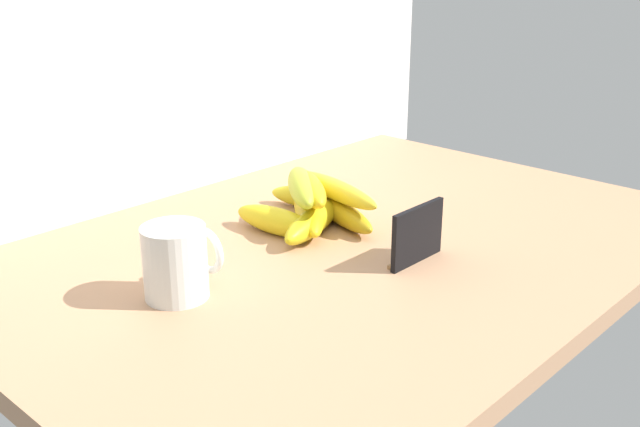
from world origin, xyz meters
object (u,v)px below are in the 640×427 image
object	(u,v)px
banana_1	(340,212)
coffee_mug	(177,262)
chalkboard_sign	(417,236)
banana_2	(313,221)
banana_6	(336,189)
banana_0	(309,211)
banana_3	(277,221)
banana_7	(303,187)
banana_5	(310,188)
banana_4	(313,198)

from	to	relation	value
banana_1	coffee_mug	bearing A→B (deg)	-175.90
chalkboard_sign	banana_1	xyz separation A→B (cm)	(4.19, 18.37, -1.97)
banana_2	banana_6	bearing A→B (deg)	9.60
chalkboard_sign	banana_0	world-z (taller)	chalkboard_sign
chalkboard_sign	coffee_mug	xyz separation A→B (cm)	(-29.88, 15.93, 0.99)
banana_0	banana_3	xyz separation A→B (cm)	(-6.52, 0.64, -0.07)
chalkboard_sign	banana_6	distance (cm)	19.78
banana_1	banana_3	xyz separation A→B (cm)	(-10.34, 3.96, 0.23)
banana_7	chalkboard_sign	bearing A→B (deg)	-88.37
banana_1	banana_5	bearing A→B (deg)	150.82
banana_0	banana_4	distance (cm)	7.05
banana_6	banana_3	bearing A→B (deg)	163.50
coffee_mug	banana_1	bearing A→B (deg)	4.10
chalkboard_sign	banana_2	size ratio (longest dim) A/B	0.60
banana_2	banana_5	distance (cm)	5.45
banana_7	coffee_mug	bearing A→B (deg)	-168.39
banana_0	banana_1	distance (cm)	5.06
coffee_mug	banana_7	xyz separation A→B (cm)	(29.26, 6.01, 1.65)
banana_3	banana_1	bearing A→B (deg)	-20.94
banana_5	banana_0	bearing A→B (deg)	55.69
banana_3	banana_4	bearing A→B (deg)	16.69
banana_2	banana_7	size ratio (longest dim) A/B	1.06
chalkboard_sign	banana_2	bearing A→B (deg)	97.01
coffee_mug	banana_5	world-z (taller)	coffee_mug
banana_0	banana_7	size ratio (longest dim) A/B	1.20
banana_2	banana_3	distance (cm)	5.71
banana_6	banana_0	bearing A→B (deg)	147.63
banana_4	banana_7	bearing A→B (deg)	-148.59
coffee_mug	banana_6	size ratio (longest dim) A/B	0.47
chalkboard_sign	banana_1	distance (cm)	18.95
banana_5	banana_6	size ratio (longest dim) A/B	0.78
coffee_mug	banana_2	distance (cm)	27.88
chalkboard_sign	coffee_mug	bearing A→B (deg)	151.94
banana_1	banana_4	bearing A→B (deg)	76.82
banana_1	banana_3	size ratio (longest dim) A/B	1.24
banana_6	banana_5	bearing A→B (deg)	160.43
banana_1	banana_4	world-z (taller)	same
banana_0	banana_5	bearing A→B (deg)	-124.31
coffee_mug	banana_7	world-z (taller)	coffee_mug
banana_3	banana_7	size ratio (longest dim) A/B	0.91
coffee_mug	banana_1	size ratio (longest dim) A/B	0.50
banana_0	banana_1	world-z (taller)	banana_0
banana_3	banana_7	bearing A→B (deg)	-4.05
banana_4	banana_7	world-z (taller)	banana_7
chalkboard_sign	banana_1	bearing A→B (deg)	77.16
banana_4	banana_6	distance (cm)	7.79
chalkboard_sign	banana_3	world-z (taller)	chalkboard_sign
banana_1	banana_6	xyz separation A→B (cm)	(-0.00, 0.90, 3.58)
banana_1	banana_2	bearing A→B (deg)	-178.29
banana_7	banana_5	bearing A→B (deg)	-69.58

